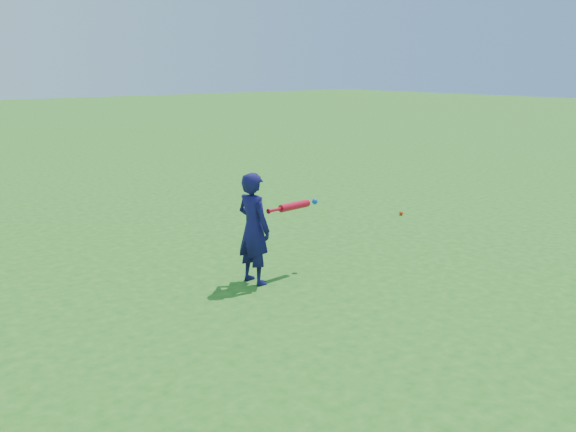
# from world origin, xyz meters

# --- Properties ---
(ground) EXTENTS (80.00, 80.00, 0.00)m
(ground) POSITION_xyz_m (0.00, 0.00, 0.00)
(ground) COLOR #1E6117
(ground) RESTS_ON ground
(child) EXTENTS (0.32, 0.45, 1.18)m
(child) POSITION_xyz_m (-0.73, -0.17, 0.59)
(child) COLOR #130F48
(child) RESTS_ON ground
(ground_ball_red) EXTENTS (0.06, 0.06, 0.06)m
(ground_ball_red) POSITION_xyz_m (2.88, 0.92, 0.03)
(ground_ball_red) COLOR red
(ground_ball_red) RESTS_ON ground
(bat_swing) EXTENTS (0.74, 0.12, 0.08)m
(bat_swing) POSITION_xyz_m (-0.15, -0.17, 0.76)
(bat_swing) COLOR red
(bat_swing) RESTS_ON ground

